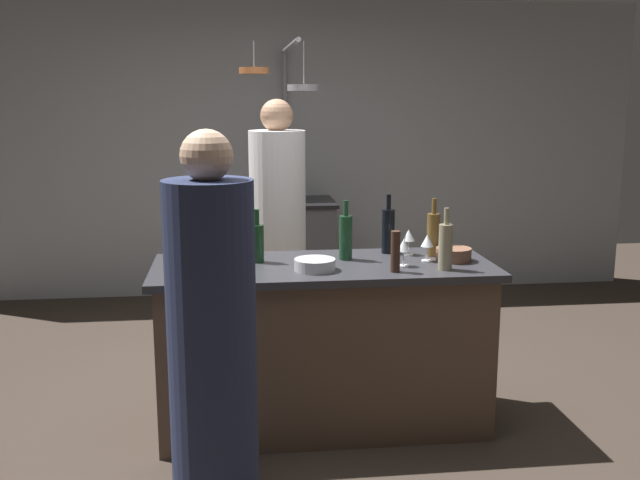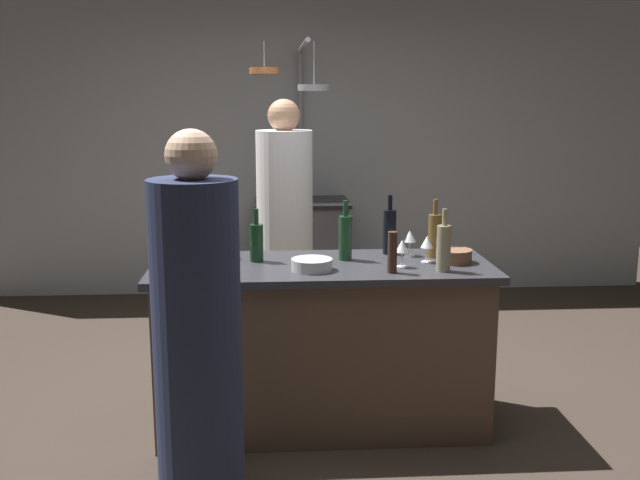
% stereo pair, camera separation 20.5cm
% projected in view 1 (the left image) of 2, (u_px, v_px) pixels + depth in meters
% --- Properties ---
extents(ground_plane, '(9.00, 9.00, 0.00)m').
position_uv_depth(ground_plane, '(323.00, 422.00, 4.04)').
color(ground_plane, '#382D26').
extents(back_wall, '(6.40, 0.16, 2.60)m').
position_uv_depth(back_wall, '(284.00, 149.00, 6.56)').
color(back_wall, '#9EA3A8').
rests_on(back_wall, ground_plane).
extents(kitchen_island, '(1.80, 0.72, 0.90)m').
position_uv_depth(kitchen_island, '(323.00, 344.00, 3.95)').
color(kitchen_island, brown).
rests_on(kitchen_island, ground_plane).
extents(stove_range, '(0.80, 0.64, 0.89)m').
position_uv_depth(stove_range, '(288.00, 251.00, 6.34)').
color(stove_range, '#47474C').
rests_on(stove_range, ground_plane).
extents(chef, '(0.37, 0.37, 1.76)m').
position_uv_depth(chef, '(278.00, 242.00, 4.87)').
color(chef, white).
rests_on(chef, ground_plane).
extents(bar_stool_left, '(0.28, 0.28, 0.68)m').
position_uv_depth(bar_stool_left, '(218.00, 411.00, 3.30)').
color(bar_stool_left, '#4C4C51').
rests_on(bar_stool_left, ground_plane).
extents(guest_left, '(0.35, 0.35, 1.66)m').
position_uv_depth(guest_left, '(212.00, 356.00, 2.87)').
color(guest_left, '#262D4C').
rests_on(guest_left, ground_plane).
extents(overhead_pot_rack, '(0.57, 1.35, 2.17)m').
position_uv_depth(overhead_pot_rack, '(285.00, 118.00, 5.76)').
color(overhead_pot_rack, gray).
rests_on(overhead_pot_rack, ground_plane).
extents(pepper_mill, '(0.05, 0.05, 0.21)m').
position_uv_depth(pepper_mill, '(395.00, 252.00, 3.67)').
color(pepper_mill, '#382319').
rests_on(pepper_mill, kitchen_island).
extents(wine_bottle_dark, '(0.07, 0.07, 0.33)m').
position_uv_depth(wine_bottle_dark, '(388.00, 230.00, 4.11)').
color(wine_bottle_dark, black).
rests_on(wine_bottle_dark, kitchen_island).
extents(wine_bottle_red, '(0.07, 0.07, 0.29)m').
position_uv_depth(wine_bottle_red, '(257.00, 242.00, 3.89)').
color(wine_bottle_red, '#143319').
rests_on(wine_bottle_red, kitchen_island).
extents(wine_bottle_white, '(0.07, 0.07, 0.32)m').
position_uv_depth(wine_bottle_white, '(446.00, 246.00, 3.71)').
color(wine_bottle_white, gray).
rests_on(wine_bottle_white, kitchen_island).
extents(wine_bottle_green, '(0.07, 0.07, 0.32)m').
position_uv_depth(wine_bottle_green, '(346.00, 237.00, 3.95)').
color(wine_bottle_green, '#193D23').
rests_on(wine_bottle_green, kitchen_island).
extents(wine_bottle_amber, '(0.07, 0.07, 0.32)m').
position_uv_depth(wine_bottle_amber, '(433.00, 234.00, 4.04)').
color(wine_bottle_amber, brown).
rests_on(wine_bottle_amber, kitchen_island).
extents(wine_glass_by_chef, '(0.07, 0.07, 0.15)m').
position_uv_depth(wine_glass_by_chef, '(427.00, 242.00, 3.91)').
color(wine_glass_by_chef, silver).
rests_on(wine_glass_by_chef, kitchen_island).
extents(wine_glass_near_left_guest, '(0.07, 0.07, 0.15)m').
position_uv_depth(wine_glass_near_left_guest, '(404.00, 247.00, 3.79)').
color(wine_glass_near_left_guest, silver).
rests_on(wine_glass_near_left_guest, kitchen_island).
extents(wine_glass_near_right_guest, '(0.07, 0.07, 0.15)m').
position_uv_depth(wine_glass_near_right_guest, '(409.00, 237.00, 4.06)').
color(wine_glass_near_right_guest, silver).
rests_on(wine_glass_near_right_guest, kitchen_island).
extents(mixing_bowl_wooden, '(0.19, 0.19, 0.07)m').
position_uv_depth(mixing_bowl_wooden, '(454.00, 254.00, 3.93)').
color(mixing_bowl_wooden, brown).
rests_on(mixing_bowl_wooden, kitchen_island).
extents(mixing_bowl_steel, '(0.21, 0.21, 0.06)m').
position_uv_depth(mixing_bowl_steel, '(315.00, 265.00, 3.72)').
color(mixing_bowl_steel, '#B7B7BC').
rests_on(mixing_bowl_steel, kitchen_island).
extents(mixing_bowl_blue, '(0.17, 0.17, 0.06)m').
position_uv_depth(mixing_bowl_blue, '(219.00, 255.00, 3.94)').
color(mixing_bowl_blue, '#334C6B').
rests_on(mixing_bowl_blue, kitchen_island).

